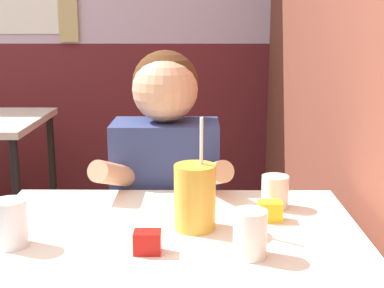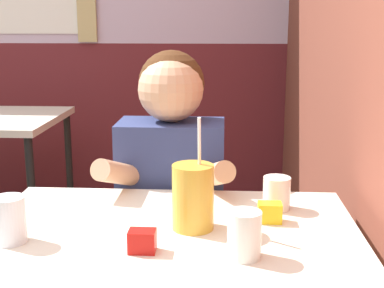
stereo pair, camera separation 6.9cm
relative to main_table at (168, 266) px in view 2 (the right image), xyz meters
The scene contains 9 objects.
back_wall 2.52m from the main_table, 109.32° to the left, with size 5.63×0.09×2.70m.
main_table is the anchor object (origin of this frame).
person_seated 0.49m from the main_table, 94.46° to the left, with size 0.42×0.41×1.15m.
cocktail_pitcher 0.18m from the main_table, 40.87° to the left, with size 0.10×0.10×0.28m.
glass_near_pitcher 0.39m from the main_table, behind, with size 0.08×0.08×0.11m.
glass_center 0.25m from the main_table, 31.78° to the right, with size 0.07×0.07×0.10m.
glass_far_side 0.36m from the main_table, 36.33° to the left, with size 0.07×0.07×0.09m.
condiment_ketchup 0.15m from the main_table, 116.30° to the right, with size 0.06×0.04×0.05m.
condiment_mustard 0.29m from the main_table, 22.77° to the left, with size 0.06×0.04×0.05m.
Camera 2 is at (0.92, -0.85, 1.24)m, focal length 50.00 mm.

